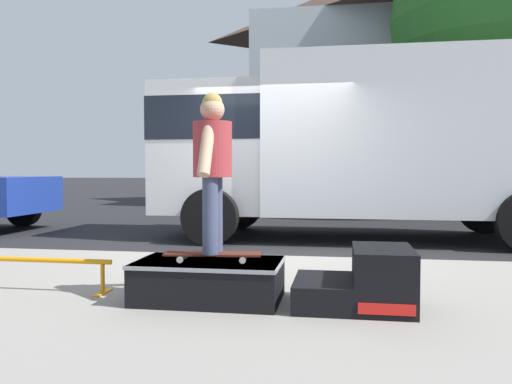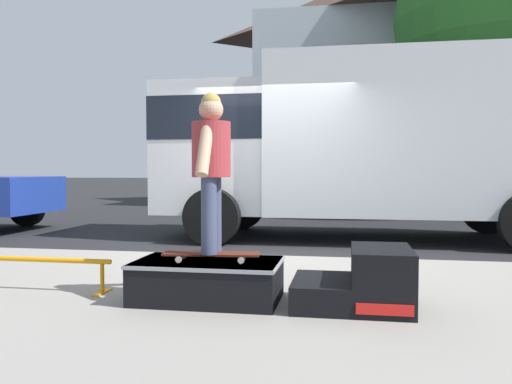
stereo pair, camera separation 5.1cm
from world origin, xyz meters
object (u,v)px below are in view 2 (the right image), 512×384
object	(u,v)px
grind_rail	(37,266)
skateboard	(212,254)
kicker_ramp	(363,283)
skate_box	(208,279)
skater_kid	(211,159)
box_truck	(361,140)
street_tree_main	(510,26)

from	to	relation	value
grind_rail	skateboard	world-z (taller)	skateboard
kicker_ramp	skate_box	bearing A→B (deg)	179.98
kicker_ramp	grind_rail	bearing A→B (deg)	178.13
skate_box	skater_kid	xyz separation A→B (m)	(0.04, -0.03, 0.98)
skater_kid	box_truck	distance (m)	5.24
skate_box	box_truck	distance (m)	5.39
grind_rail	box_truck	size ratio (longest dim) A/B	0.20
kicker_ramp	street_tree_main	distance (m)	11.57
skater_kid	kicker_ramp	bearing A→B (deg)	1.22
skate_box	kicker_ramp	bearing A→B (deg)	-0.02
kicker_ramp	grind_rail	world-z (taller)	kicker_ramp
grind_rail	street_tree_main	size ratio (longest dim) A/B	0.19
skate_box	street_tree_main	world-z (taller)	street_tree_main
kicker_ramp	skater_kid	xyz separation A→B (m)	(-1.20, -0.03, 0.96)
kicker_ramp	grind_rail	xyz separation A→B (m)	(-2.83, 0.09, 0.03)
skate_box	grind_rail	xyz separation A→B (m)	(-1.59, 0.09, 0.04)
skate_box	box_truck	world-z (taller)	box_truck
skater_kid	street_tree_main	world-z (taller)	street_tree_main
grind_rail	skater_kid	world-z (taller)	skater_kid
grind_rail	skateboard	bearing A→B (deg)	-4.13
skater_kid	street_tree_main	size ratio (longest dim) A/B	0.17
kicker_ramp	skateboard	bearing A→B (deg)	-178.78
box_truck	street_tree_main	xyz separation A→B (m)	(3.76, 4.91, 3.09)
box_truck	skateboard	bearing A→B (deg)	-104.55
skate_box	skateboard	bearing A→B (deg)	-34.04
skate_box	skateboard	world-z (taller)	skateboard
skate_box	skateboard	xyz separation A→B (m)	(0.04, -0.03, 0.21)
skateboard	skater_kid	xyz separation A→B (m)	(-0.00, 0.00, 0.77)
skater_kid	skate_box	bearing A→B (deg)	145.96
kicker_ramp	box_truck	world-z (taller)	box_truck
skateboard	kicker_ramp	bearing A→B (deg)	1.22
skate_box	grind_rail	distance (m)	1.60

